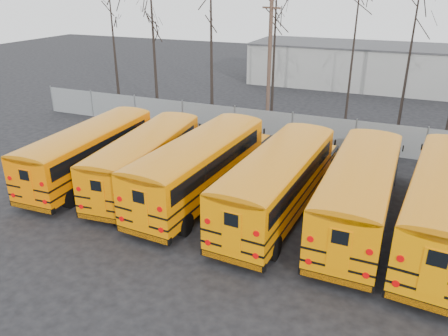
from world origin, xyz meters
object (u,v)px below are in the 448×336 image
at_px(bus_c, 202,162).
at_px(bus_f, 446,200).
at_px(bus_b, 148,155).
at_px(utility_pole_left, 269,63).
at_px(bus_e, 360,187).
at_px(bus_a, 92,147).
at_px(bus_d, 280,177).

height_order(bus_c, bus_f, bus_f).
height_order(bus_b, bus_c, bus_c).
distance_m(bus_f, utility_pole_left, 17.30).
xyz_separation_m(bus_f, utility_pole_left, (-11.35, 12.80, 2.61)).
xyz_separation_m(bus_b, utility_pole_left, (2.31, 12.74, 2.81)).
height_order(bus_b, utility_pole_left, utility_pole_left).
xyz_separation_m(bus_b, bus_f, (13.66, -0.06, 0.20)).
bearing_deg(bus_f, bus_e, -175.34).
bearing_deg(bus_a, bus_c, 0.21).
height_order(bus_d, bus_f, bus_f).
bearing_deg(utility_pole_left, bus_a, -89.91).
height_order(bus_b, bus_d, bus_d).
xyz_separation_m(bus_a, bus_c, (6.35, 0.21, 0.11)).
height_order(bus_a, bus_e, bus_e).
bearing_deg(bus_e, bus_c, -178.44).
distance_m(bus_a, bus_b, 3.26).
height_order(bus_a, bus_f, bus_f).
bearing_deg(bus_a, bus_b, 3.51).
height_order(bus_c, bus_e, bus_c).
xyz_separation_m(bus_d, bus_f, (6.66, 0.27, 0.08)).
distance_m(bus_b, bus_d, 7.01).
distance_m(bus_d, bus_f, 6.67).
xyz_separation_m(bus_b, bus_e, (10.42, -0.02, 0.12)).
height_order(bus_b, bus_e, bus_e).
height_order(bus_e, utility_pole_left, utility_pole_left).
relative_size(bus_c, bus_d, 1.01).
relative_size(bus_a, bus_d, 0.94).
distance_m(bus_c, bus_e, 7.32).
bearing_deg(utility_pole_left, bus_f, -25.25).
xyz_separation_m(bus_b, bus_d, (7.00, -0.33, 0.12)).
bearing_deg(bus_a, bus_f, -0.93).
bearing_deg(bus_c, bus_a, -174.17).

